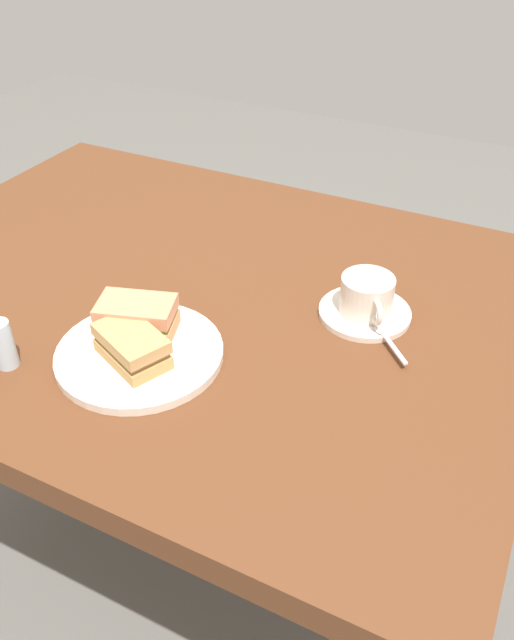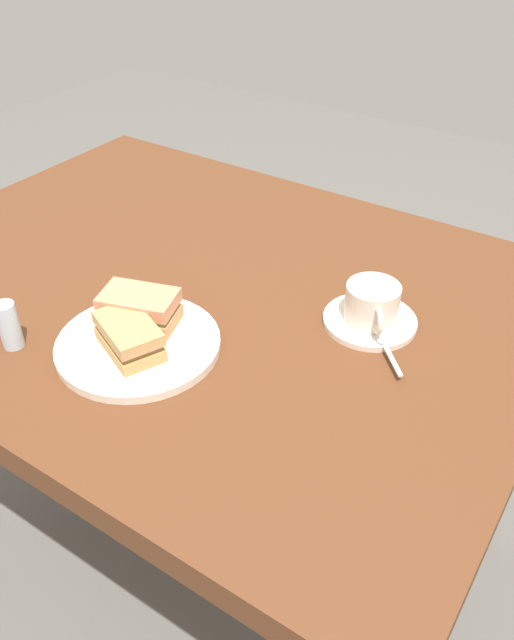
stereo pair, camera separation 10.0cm
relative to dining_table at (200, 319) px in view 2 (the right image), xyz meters
The scene contains 9 objects.
ground_plane 0.68m from the dining_table, ahead, with size 6.00×6.00×0.00m, color #5E5B56.
dining_table is the anchor object (origin of this frame).
sandwich_plate 0.22m from the dining_table, 78.41° to the right, with size 0.25×0.25×0.01m, color silver.
sandwich_front 0.26m from the dining_table, 78.27° to the right, with size 0.13×0.11×0.05m.
sandwich_back 0.20m from the dining_table, 85.25° to the right, with size 0.13×0.10×0.05m.
coffee_saucer 0.33m from the dining_table, ahead, with size 0.15×0.15×0.01m, color silver.
coffee_cup 0.34m from the dining_table, ahead, with size 0.09×0.10×0.06m.
spoon 0.37m from the dining_table, ahead, with size 0.08×0.08×0.01m.
salt_shaker 0.35m from the dining_table, 112.19° to the right, with size 0.03×0.03×0.08m, color silver.
Camera 2 is at (0.62, -0.74, 1.39)m, focal length 36.43 mm.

